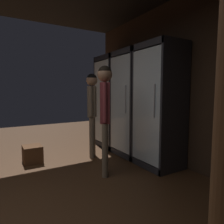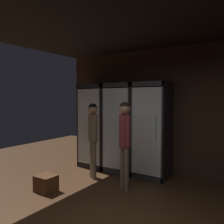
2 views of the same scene
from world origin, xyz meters
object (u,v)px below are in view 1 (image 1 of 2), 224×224
(cooler_far_left, at_px, (114,103))
(wine_crate_floor, at_px, (32,154))
(cooler_left, at_px, (134,105))
(cooler_center, at_px, (161,107))
(shopper_near, at_px, (92,104))
(shopper_far, at_px, (105,106))

(cooler_far_left, distance_m, wine_crate_floor, 2.04)
(cooler_left, relative_size, cooler_center, 1.00)
(cooler_left, height_order, shopper_near, cooler_left)
(cooler_left, xyz_separation_m, shopper_far, (0.63, -1.00, 0.06))
(shopper_near, distance_m, shopper_far, 0.92)
(shopper_far, height_order, wine_crate_floor, shopper_far)
(cooler_center, distance_m, wine_crate_floor, 2.40)
(cooler_left, bearing_deg, cooler_far_left, 179.95)
(cooler_far_left, bearing_deg, shopper_near, -58.32)
(wine_crate_floor, bearing_deg, cooler_left, 74.11)
(wine_crate_floor, bearing_deg, cooler_center, 55.38)
(cooler_far_left, distance_m, shopper_near, 0.93)
(shopper_far, xyz_separation_m, wine_crate_floor, (-1.16, -0.84, -0.90))
(cooler_center, bearing_deg, wine_crate_floor, -124.62)
(cooler_far_left, relative_size, cooler_center, 1.00)
(cooler_center, xyz_separation_m, wine_crate_floor, (-1.28, -1.85, -0.85))
(cooler_left, xyz_separation_m, wine_crate_floor, (-0.53, -1.85, -0.85))
(shopper_near, height_order, shopper_far, shopper_far)
(cooler_far_left, relative_size, cooler_left, 1.00)
(cooler_far_left, relative_size, wine_crate_floor, 5.84)
(cooler_center, bearing_deg, cooler_far_left, -179.98)
(cooler_far_left, bearing_deg, cooler_left, -0.05)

